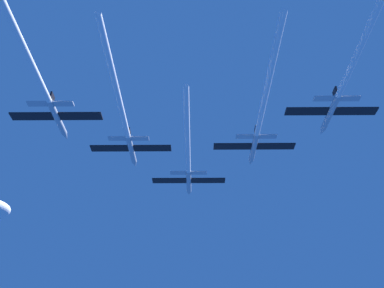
{
  "coord_description": "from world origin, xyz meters",
  "views": [
    {
      "loc": [
        0.73,
        -107.03,
        -54.87
      ],
      "look_at": [
        0.11,
        -17.45,
        0.24
      ],
      "focal_mm": 40.78,
      "sensor_mm": 36.0,
      "label": 1
    }
  ],
  "objects_px": {
    "jet_lead": "(188,160)",
    "jet_right_wing": "(261,117)",
    "jet_left_wing": "(124,119)",
    "jet_right_outer": "(349,71)",
    "jet_left_outer": "(35,71)"
  },
  "relations": [
    {
      "from": "jet_lead",
      "to": "jet_right_outer",
      "type": "relative_size",
      "value": 0.94
    },
    {
      "from": "jet_left_outer",
      "to": "jet_right_outer",
      "type": "relative_size",
      "value": 1.07
    },
    {
      "from": "jet_right_wing",
      "to": "jet_left_outer",
      "type": "bearing_deg",
      "value": -160.11
    },
    {
      "from": "jet_lead",
      "to": "jet_left_wing",
      "type": "bearing_deg",
      "value": -131.97
    },
    {
      "from": "jet_left_wing",
      "to": "jet_left_outer",
      "type": "bearing_deg",
      "value": -130.54
    },
    {
      "from": "jet_left_outer",
      "to": "jet_right_wing",
      "type": "bearing_deg",
      "value": 19.89
    },
    {
      "from": "jet_lead",
      "to": "jet_right_wing",
      "type": "distance_m",
      "value": 23.07
    },
    {
      "from": "jet_lead",
      "to": "jet_left_wing",
      "type": "height_order",
      "value": "jet_left_wing"
    },
    {
      "from": "jet_lead",
      "to": "jet_right_outer",
      "type": "bearing_deg",
      "value": -44.71
    },
    {
      "from": "jet_left_wing",
      "to": "jet_left_outer",
      "type": "distance_m",
      "value": 22.12
    },
    {
      "from": "jet_lead",
      "to": "jet_left_outer",
      "type": "height_order",
      "value": "jet_left_outer"
    },
    {
      "from": "jet_right_wing",
      "to": "jet_right_outer",
      "type": "height_order",
      "value": "jet_right_outer"
    },
    {
      "from": "jet_right_wing",
      "to": "jet_left_outer",
      "type": "relative_size",
      "value": 0.91
    },
    {
      "from": "jet_lead",
      "to": "jet_right_wing",
      "type": "relative_size",
      "value": 0.96
    },
    {
      "from": "jet_lead",
      "to": "jet_left_wing",
      "type": "relative_size",
      "value": 0.96
    }
  ]
}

